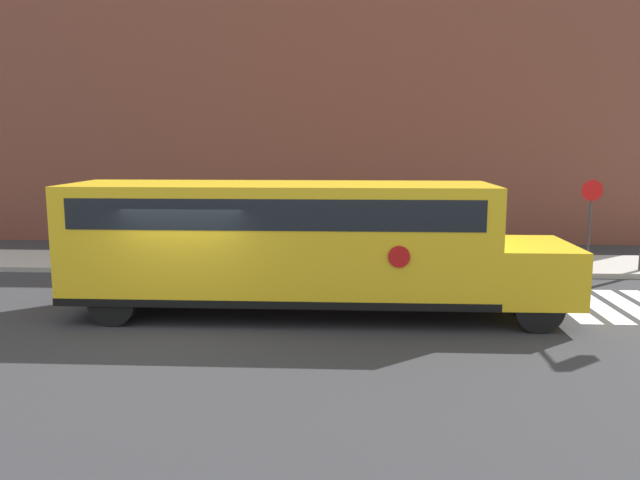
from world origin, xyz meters
The scene contains 5 objects.
ground_plane centered at (0.00, 0.00, 0.00)m, with size 60.00×60.00×0.00m, color #333335.
sidewalk_strip centered at (0.00, 6.50, 0.07)m, with size 44.00×3.00×0.15m.
building_backdrop centered at (0.00, 13.00, 5.34)m, with size 32.00×4.00×10.69m.
school_bus centered at (2.23, 0.88, 1.70)m, with size 11.00×2.57×2.94m.
stop_sign centered at (10.28, 5.43, 1.78)m, with size 0.60×0.10×2.78m.
Camera 1 is at (3.48, -12.72, 3.84)m, focal length 35.00 mm.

